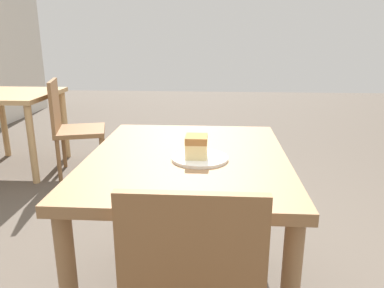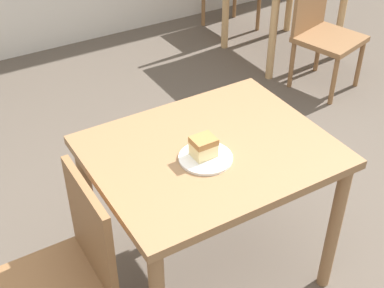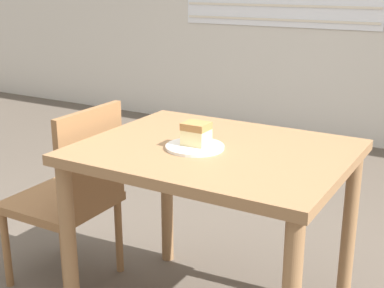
{
  "view_description": "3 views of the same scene",
  "coord_description": "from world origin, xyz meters",
  "px_view_note": "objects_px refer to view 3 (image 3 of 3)",
  "views": [
    {
      "loc": [
        -1.36,
        0.02,
        1.26
      ],
      "look_at": [
        0.06,
        0.12,
        0.84
      ],
      "focal_mm": 35.0,
      "sensor_mm": 36.0,
      "label": 1
    },
    {
      "loc": [
        -0.9,
        -1.37,
        2.12
      ],
      "look_at": [
        -0.01,
        0.12,
        0.85
      ],
      "focal_mm": 50.0,
      "sensor_mm": 36.0,
      "label": 2
    },
    {
      "loc": [
        1.0,
        -1.59,
        1.4
      ],
      "look_at": [
        0.03,
        0.06,
        0.8
      ],
      "focal_mm": 50.0,
      "sensor_mm": 36.0,
      "label": 3
    }
  ],
  "objects_px": {
    "plate": "(195,147)",
    "cake_slice": "(196,133)",
    "dining_table_near": "(215,175)",
    "chair_near_window": "(72,193)"
  },
  "relations": [
    {
      "from": "cake_slice",
      "to": "dining_table_near",
      "type": "bearing_deg",
      "value": 33.06
    },
    {
      "from": "plate",
      "to": "cake_slice",
      "type": "relative_size",
      "value": 2.33
    },
    {
      "from": "chair_near_window",
      "to": "dining_table_near",
      "type": "bearing_deg",
      "value": 94.36
    },
    {
      "from": "dining_table_near",
      "to": "plate",
      "type": "xyz_separation_m",
      "value": [
        -0.06,
        -0.05,
        0.12
      ]
    },
    {
      "from": "plate",
      "to": "cake_slice",
      "type": "bearing_deg",
      "value": 99.78
    },
    {
      "from": "dining_table_near",
      "to": "plate",
      "type": "bearing_deg",
      "value": -137.64
    },
    {
      "from": "dining_table_near",
      "to": "cake_slice",
      "type": "distance_m",
      "value": 0.19
    },
    {
      "from": "chair_near_window",
      "to": "cake_slice",
      "type": "height_order",
      "value": "cake_slice"
    },
    {
      "from": "chair_near_window",
      "to": "cake_slice",
      "type": "distance_m",
      "value": 0.74
    },
    {
      "from": "chair_near_window",
      "to": "plate",
      "type": "bearing_deg",
      "value": 90.05
    }
  ]
}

